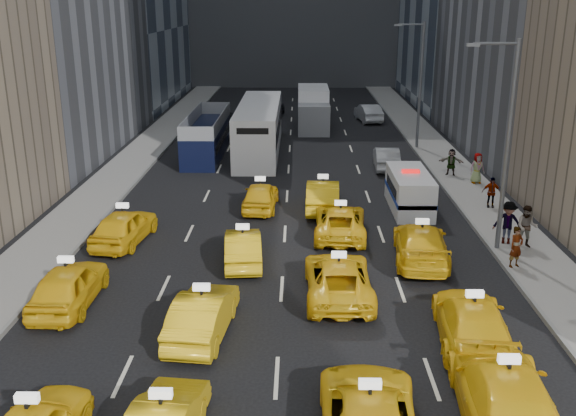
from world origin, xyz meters
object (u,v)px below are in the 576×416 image
box_truck (313,109)px  nypd_van (409,192)px  double_decker (207,135)px  pedestrian_0 (516,247)px  city_bus (259,128)px

box_truck → nypd_van: bearing=-72.0°
double_decker → pedestrian_0: 25.12m
city_bus → pedestrian_0: bearing=-58.8°
nypd_van → city_bus: (-8.57, 13.03, 0.76)m
city_bus → pedestrian_0: 23.90m
nypd_van → city_bus: 15.61m
double_decker → box_truck: 12.41m
pedestrian_0 → nypd_van: bearing=85.8°
nypd_van → box_truck: 22.37m
double_decker → pedestrian_0: (15.16, -20.02, -0.44)m
city_bus → box_truck: 9.75m
nypd_van → double_decker: bearing=131.1°
city_bus → box_truck: bearing=67.8°
box_truck → pedestrian_0: 30.72m
nypd_van → city_bus: bearing=119.3°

